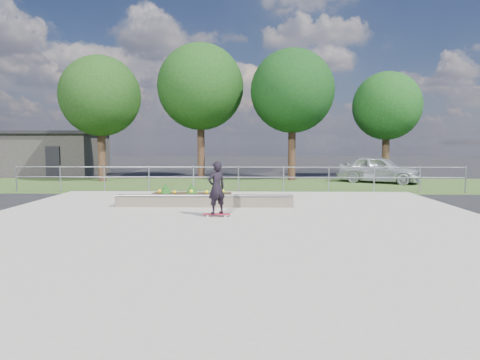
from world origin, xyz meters
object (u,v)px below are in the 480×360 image
(planter_bed, at_px, (191,195))
(parked_car, at_px, (379,169))
(grind_ledge, at_px, (204,201))
(skateboarder, at_px, (217,188))

(planter_bed, xyz_separation_m, parked_car, (9.39, 7.79, 0.51))
(grind_ledge, bearing_deg, skateboarder, -73.37)
(grind_ledge, xyz_separation_m, planter_bed, (-0.67, 1.63, -0.02))
(skateboarder, distance_m, parked_car, 13.96)
(planter_bed, bearing_deg, parked_car, 39.67)
(planter_bed, relative_size, parked_car, 0.68)
(grind_ledge, height_order, skateboarder, skateboarder)
(parked_car, bearing_deg, planter_bed, 159.78)
(grind_ledge, xyz_separation_m, parked_car, (8.72, 9.42, 0.49))
(grind_ledge, xyz_separation_m, skateboarder, (0.57, -1.92, 0.64))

